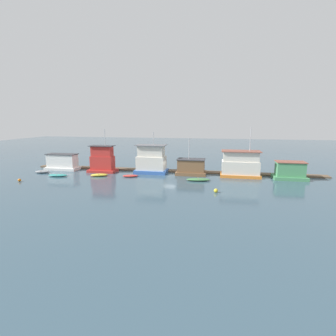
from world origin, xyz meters
name	(u,v)px	position (x,y,z in m)	size (l,w,h in m)	color
ground_plane	(169,174)	(0.00, 0.00, 0.00)	(200.00, 200.00, 0.00)	#385160
dock_walkway	(171,171)	(0.00, 2.70, 0.15)	(59.60, 2.02, 0.30)	brown
houseboat_white	(62,162)	(-23.29, 0.28, 1.60)	(7.03, 3.30, 3.41)	white
houseboat_red	(102,160)	(-13.74, -0.42, 2.38)	(5.68, 3.23, 8.69)	red
houseboat_blue	(151,160)	(-3.71, 0.55, 2.53)	(6.38, 4.05, 8.21)	#3866B7
houseboat_brown	(191,167)	(4.31, 0.41, 1.46)	(5.79, 3.77, 7.06)	brown
houseboat_orange	(240,165)	(13.55, 0.41, 2.29)	(7.32, 3.96, 9.26)	orange
houseboat_green	(290,171)	(22.18, -0.08, 1.48)	(5.72, 3.79, 3.20)	#4C9360
dinghy_grey	(42,172)	(-25.28, -3.77, 0.26)	(3.06, 1.81, 0.52)	gray
dinghy_teal	(58,175)	(-20.23, -6.14, 0.22)	(3.77, 1.90, 0.44)	teal
dinghy_yellow	(99,175)	(-12.61, -4.53, 0.25)	(3.43, 2.24, 0.50)	yellow
dinghy_red	(130,176)	(-6.66, -3.81, 0.18)	(3.14, 2.02, 0.36)	red
dinghy_green	(198,179)	(6.13, -4.65, 0.23)	(4.31, 2.06, 0.47)	#47844C
buoy_yellow	(216,191)	(9.29, -11.69, 0.30)	(0.60, 0.60, 0.60)	yellow
buoy_orange	(20,180)	(-24.22, -11.22, 0.27)	(0.53, 0.53, 0.53)	orange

